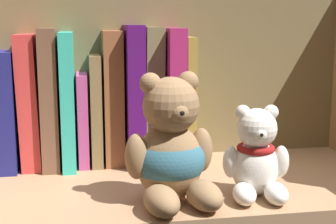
# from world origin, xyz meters

# --- Properties ---
(shelf_board) EXTENTS (0.65, 0.32, 0.02)m
(shelf_board) POSITION_xyz_m (0.00, 0.00, 0.01)
(shelf_board) COLOR #A87F5B
(shelf_board) RESTS_ON ground
(shelf_back_panel) EXTENTS (0.67, 0.01, 0.33)m
(shelf_back_panel) POSITION_xyz_m (0.00, 0.16, 0.16)
(shelf_back_panel) COLOR olive
(shelf_back_panel) RESTS_ON ground
(book_0) EXTENTS (0.03, 0.13, 0.20)m
(book_0) POSITION_xyz_m (-0.29, 0.13, 0.12)
(book_0) COLOR navy
(book_0) RESTS_ON shelf_board
(book_1) EXTENTS (0.04, 0.11, 0.23)m
(book_1) POSITION_xyz_m (-0.25, 0.13, 0.13)
(book_1) COLOR #CE3A3A
(book_1) RESTS_ON shelf_board
(book_2) EXTENTS (0.03, 0.13, 0.24)m
(book_2) POSITION_xyz_m (-0.22, 0.13, 0.14)
(book_2) COLOR brown
(book_2) RESTS_ON shelf_board
(book_3) EXTENTS (0.02, 0.15, 0.23)m
(book_3) POSITION_xyz_m (-0.19, 0.13, 0.14)
(book_3) COLOR #33C5B3
(book_3) RESTS_ON shelf_board
(book_4) EXTENTS (0.02, 0.10, 0.16)m
(book_4) POSITION_xyz_m (-0.17, 0.13, 0.10)
(book_4) COLOR #C94584
(book_4) RESTS_ON shelf_board
(book_5) EXTENTS (0.02, 0.11, 0.19)m
(book_5) POSITION_xyz_m (-0.14, 0.13, 0.12)
(book_5) COLOR olive
(book_5) RESTS_ON shelf_board
(book_6) EXTENTS (0.03, 0.10, 0.23)m
(book_6) POSITION_xyz_m (-0.11, 0.13, 0.14)
(book_6) COLOR brown
(book_6) RESTS_ON shelf_board
(book_7) EXTENTS (0.03, 0.15, 0.24)m
(book_7) POSITION_xyz_m (-0.08, 0.13, 0.14)
(book_7) COLOR #4C1068
(book_7) RESTS_ON shelf_board
(book_8) EXTENTS (0.03, 0.10, 0.24)m
(book_8) POSITION_xyz_m (-0.04, 0.13, 0.14)
(book_8) COLOR olive
(book_8) RESTS_ON shelf_board
(book_9) EXTENTS (0.03, 0.15, 0.24)m
(book_9) POSITION_xyz_m (-0.01, 0.13, 0.14)
(book_9) COLOR #AD2365
(book_9) RESTS_ON shelf_board
(book_10) EXTENTS (0.02, 0.12, 0.22)m
(book_10) POSITION_xyz_m (0.02, 0.13, 0.13)
(book_10) COLOR #A09039
(book_10) RESTS_ON shelf_board
(teddy_bear_larger) EXTENTS (0.14, 0.14, 0.18)m
(teddy_bear_larger) POSITION_xyz_m (-0.05, -0.08, 0.09)
(teddy_bear_larger) COLOR #93704C
(teddy_bear_larger) RESTS_ON shelf_board
(teddy_bear_smaller) EXTENTS (0.10, 0.10, 0.13)m
(teddy_bear_smaller) POSITION_xyz_m (0.08, -0.09, 0.08)
(teddy_bear_smaller) COLOR white
(teddy_bear_smaller) RESTS_ON shelf_board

